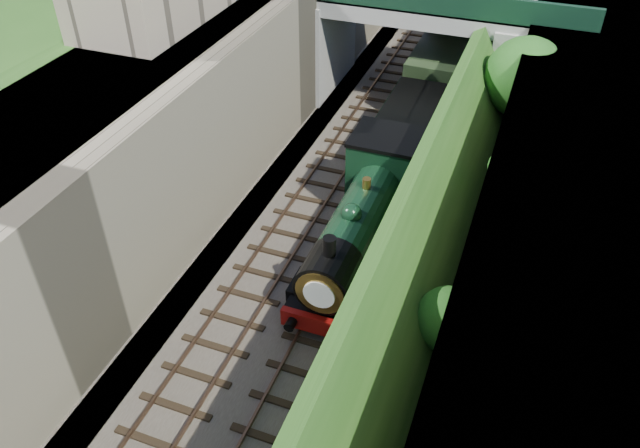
% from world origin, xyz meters
% --- Properties ---
extents(trackbed, '(10.00, 90.00, 0.20)m').
position_xyz_m(trackbed, '(0.00, 20.00, 0.10)').
color(trackbed, '#473F38').
rests_on(trackbed, ground).
extents(retaining_wall, '(1.00, 90.00, 7.00)m').
position_xyz_m(retaining_wall, '(-5.50, 20.00, 3.50)').
color(retaining_wall, '#756B56').
rests_on(retaining_wall, ground).
extents(street_plateau_left, '(6.00, 90.00, 7.00)m').
position_xyz_m(street_plateau_left, '(-9.00, 20.00, 3.50)').
color(street_plateau_left, '#262628').
rests_on(street_plateau_left, ground).
extents(street_plateau_right, '(8.00, 90.00, 6.25)m').
position_xyz_m(street_plateau_right, '(9.50, 20.00, 3.12)').
color(street_plateau_right, '#262628').
rests_on(street_plateau_right, ground).
extents(embankment_slope, '(4.63, 90.00, 6.36)m').
position_xyz_m(embankment_slope, '(4.96, 21.01, 2.70)').
color(embankment_slope, '#1E4714').
rests_on(embankment_slope, ground).
extents(track_left, '(2.50, 90.00, 0.20)m').
position_xyz_m(track_left, '(-2.00, 20.00, 0.25)').
color(track_left, black).
rests_on(track_left, trackbed).
extents(track_right, '(2.50, 90.00, 0.20)m').
position_xyz_m(track_right, '(1.20, 20.00, 0.25)').
color(track_right, black).
rests_on(track_right, trackbed).
extents(road_bridge, '(16.00, 6.40, 7.25)m').
position_xyz_m(road_bridge, '(0.94, 24.00, 4.08)').
color(road_bridge, gray).
rests_on(road_bridge, ground).
extents(tree, '(3.60, 3.80, 6.60)m').
position_xyz_m(tree, '(5.91, 18.61, 4.65)').
color(tree, black).
rests_on(tree, ground).
extents(locomotive, '(3.10, 10.22, 3.83)m').
position_xyz_m(locomotive, '(1.20, 9.78, 1.89)').
color(locomotive, black).
rests_on(locomotive, trackbed).
extents(tender, '(2.70, 6.00, 3.05)m').
position_xyz_m(tender, '(1.20, 17.15, 1.62)').
color(tender, black).
rests_on(tender, trackbed).
extents(coach_front, '(2.90, 18.00, 3.70)m').
position_xyz_m(coach_front, '(1.20, 29.75, 2.05)').
color(coach_front, black).
rests_on(coach_front, trackbed).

